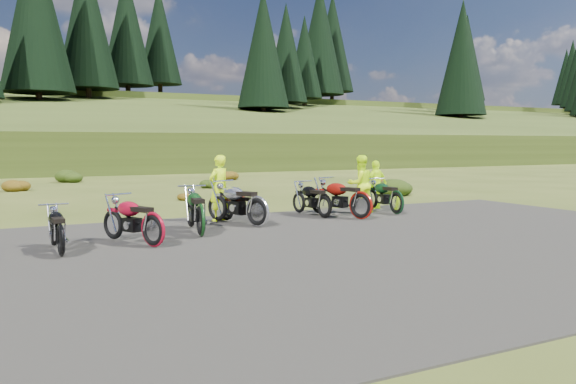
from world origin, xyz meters
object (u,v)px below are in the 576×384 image
motorcycle_0 (62,258)px  motorcycle_7 (396,215)px  person_middle (219,189)px  motorcycle_3 (257,228)px

motorcycle_0 → motorcycle_7: motorcycle_7 is taller
motorcycle_0 → person_middle: person_middle is taller
motorcycle_0 → motorcycle_7: 10.20m
motorcycle_0 → motorcycle_3: size_ratio=0.80×
motorcycle_3 → person_middle: size_ratio=1.24×
motorcycle_7 → person_middle: size_ratio=1.12×
motorcycle_7 → motorcycle_3: bearing=97.4°
motorcycle_3 → motorcycle_7: size_ratio=1.11×
motorcycle_7 → motorcycle_0: bearing=105.3°
motorcycle_3 → motorcycle_7: bearing=-107.6°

